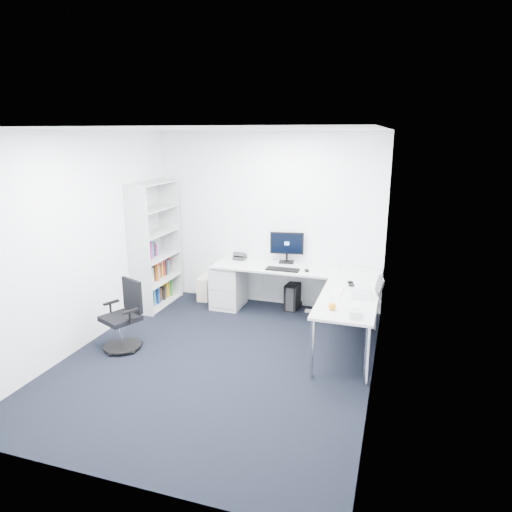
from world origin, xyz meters
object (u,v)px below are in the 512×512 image
(l_desk, at_px, (290,298))
(monitor, at_px, (287,247))
(task_chair, at_px, (120,316))
(laptop, at_px, (361,285))
(bookshelf, at_px, (155,245))

(l_desk, height_order, monitor, monitor)
(task_chair, relative_size, laptop, 2.43)
(l_desk, relative_size, bookshelf, 1.27)
(l_desk, relative_size, task_chair, 2.81)
(l_desk, xyz_separation_m, laptop, (1.03, -0.58, 0.49))
(monitor, relative_size, laptop, 1.41)
(monitor, bearing_deg, l_desk, -79.39)
(l_desk, relative_size, laptop, 6.83)
(l_desk, distance_m, laptop, 1.28)
(bookshelf, height_order, task_chair, bookshelf)
(monitor, xyz_separation_m, laptop, (1.23, -1.15, -0.12))
(l_desk, xyz_separation_m, monitor, (-0.20, 0.56, 0.61))
(monitor, bearing_deg, laptop, -51.64)
(laptop, bearing_deg, bookshelf, 157.47)
(task_chair, bearing_deg, bookshelf, 127.11)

